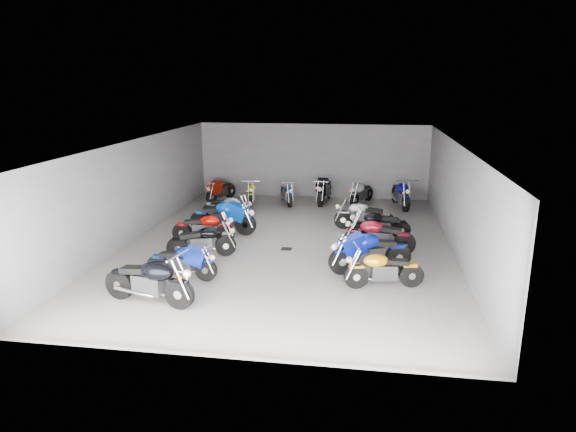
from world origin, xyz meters
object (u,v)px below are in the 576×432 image
motorcycle_back_a (221,190)px  motorcycle_left_a (150,281)px  motorcycle_right_c (369,252)px  drain_grate (287,249)px  motorcycle_back_e (361,193)px  motorcycle_back_c (287,193)px  motorcycle_right_e (379,225)px  motorcycle_left_b (182,262)px  motorcycle_back_d (324,190)px  motorcycle_right_d (378,235)px  motorcycle_right_f (364,216)px  motorcycle_back_b (251,192)px  motorcycle_back_f (401,194)px  motorcycle_left_c (202,241)px  motorcycle_left_e (224,217)px  motorcycle_left_f (228,209)px  motorcycle_left_d (204,228)px  motorcycle_right_b (383,269)px

motorcycle_back_a → motorcycle_left_a: bearing=117.0°
motorcycle_left_a → motorcycle_right_c: size_ratio=1.05×
drain_grate → motorcycle_back_e: 6.74m
motorcycle_back_c → motorcycle_right_e: bearing=109.3°
motorcycle_left_b → motorcycle_back_d: (2.93, 9.14, 0.10)m
motorcycle_right_d → motorcycle_right_f: size_ratio=1.03×
motorcycle_back_b → motorcycle_back_f: bearing=171.2°
motorcycle_back_d → motorcycle_back_f: size_ratio=1.02×
motorcycle_back_a → motorcycle_right_c: bearing=149.6°
motorcycle_left_c → motorcycle_right_f: 5.85m
drain_grate → motorcycle_right_e: (2.81, 1.43, 0.48)m
motorcycle_right_c → motorcycle_back_a: (-6.28, 7.59, -0.08)m
motorcycle_right_e → motorcycle_back_a: (-6.60, 4.61, -0.01)m
motorcycle_right_e → motorcycle_left_b: bearing=117.4°
motorcycle_left_c → motorcycle_back_b: bearing=163.0°
motorcycle_left_c → motorcycle_back_b: size_ratio=1.00×
motorcycle_left_a → motorcycle_left_e: size_ratio=0.99×
motorcycle_left_f → motorcycle_back_f: bearing=136.2°
motorcycle_left_a → motorcycle_back_a: 10.51m
motorcycle_back_b → motorcycle_left_a: bearing=78.8°
motorcycle_left_e → motorcycle_right_c: (4.85, -2.93, -0.00)m
drain_grate → motorcycle_right_e: motorcycle_right_e is taller
motorcycle_right_c → motorcycle_back_b: motorcycle_right_c is taller
motorcycle_left_c → motorcycle_back_e: size_ratio=1.05×
motorcycle_left_f → motorcycle_back_f: (6.34, 3.29, 0.05)m
motorcycle_left_a → motorcycle_right_f: (4.81, 6.90, -0.06)m
motorcycle_back_d → motorcycle_left_d: bearing=67.4°
motorcycle_left_c → motorcycle_right_f: motorcycle_right_f is taller
motorcycle_right_b → motorcycle_back_b: motorcycle_right_b is taller
motorcycle_left_e → motorcycle_back_c: size_ratio=1.29×
motorcycle_left_a → motorcycle_back_d: bearing=175.4°
motorcycle_right_d → drain_grate: bearing=100.8°
motorcycle_right_b → motorcycle_right_e: 4.04m
motorcycle_left_f → motorcycle_back_a: bearing=-141.0°
motorcycle_right_b → motorcycle_back_a: 10.89m
motorcycle_left_c → motorcycle_right_e: motorcycle_right_e is taller
motorcycle_right_c → motorcycle_left_c: bearing=62.6°
motorcycle_right_f → motorcycle_back_b: (-4.70, 3.30, -0.03)m
motorcycle_left_a → motorcycle_right_e: size_ratio=1.15×
motorcycle_left_c → motorcycle_right_d: 5.23m
motorcycle_back_b → motorcycle_right_b: bearing=111.2°
motorcycle_right_b → motorcycle_right_f: 5.15m
motorcycle_left_d → motorcycle_right_f: motorcycle_right_f is taller
motorcycle_right_b → motorcycle_right_d: 2.78m
motorcycle_left_f → motorcycle_left_e: bearing=27.8°
motorcycle_right_e → motorcycle_left_e: bearing=78.4°
motorcycle_left_b → motorcycle_back_b: motorcycle_back_b is taller
motorcycle_back_b → motorcycle_back_e: size_ratio=1.05×
motorcycle_left_a → motorcycle_right_c: bearing=131.3°
motorcycle_left_b → motorcycle_right_e: bearing=134.4°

